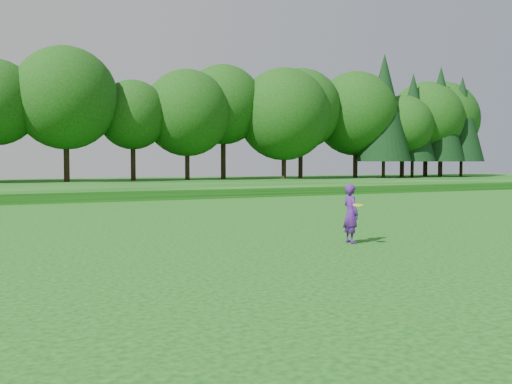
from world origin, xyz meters
name	(u,v)px	position (x,y,z in m)	size (l,w,h in m)	color
ground	(208,248)	(0.00, 0.00, 0.00)	(140.00, 140.00, 0.00)	#0D420C
berm	(47,187)	(0.00, 34.00, 0.30)	(130.00, 30.00, 0.60)	#0D420C
walking_path	(78,202)	(0.00, 20.00, 0.02)	(130.00, 1.60, 0.04)	gray
treeline	(40,95)	(0.00, 38.00, 8.10)	(104.00, 7.00, 15.00)	#0F3F0E
woman	(351,214)	(4.00, -0.98, 0.85)	(0.53, 1.01, 1.69)	#4A1B7B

